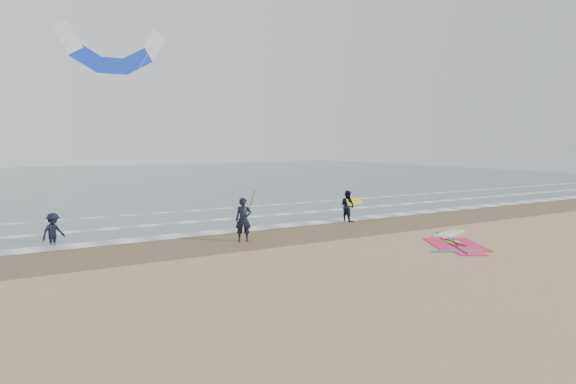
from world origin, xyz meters
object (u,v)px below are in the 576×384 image
windsurf_rig (455,241)px  person_walking (348,206)px  surf_kite (112,54)px  person_wading (53,224)px  person_standing (243,220)px

windsurf_rig → person_walking: size_ratio=2.85×
windsurf_rig → surf_kite: bearing=132.0°
windsurf_rig → surf_kite: (-11.90, 13.23, 9.19)m
person_wading → surf_kite: 10.04m
person_wading → surf_kite: size_ratio=0.18×
person_standing → surf_kite: (-3.77, 8.13, 8.22)m
windsurf_rig → person_walking: bearing=93.3°
person_standing → person_walking: bearing=40.0°
windsurf_rig → person_wading: person_wading is taller
windsurf_rig → person_standing: 9.64m
windsurf_rig → person_wading: size_ratio=2.96×
person_standing → person_wading: size_ratio=1.17×
person_walking → person_wading: size_ratio=1.04×
surf_kite → person_walking: bearing=-27.0°
person_standing → person_walking: 8.04m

